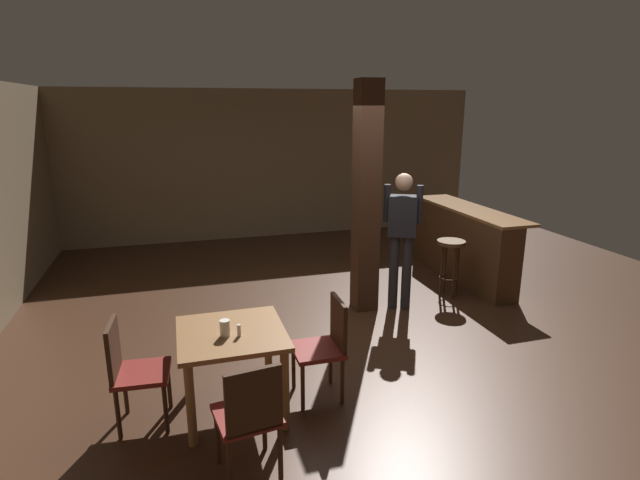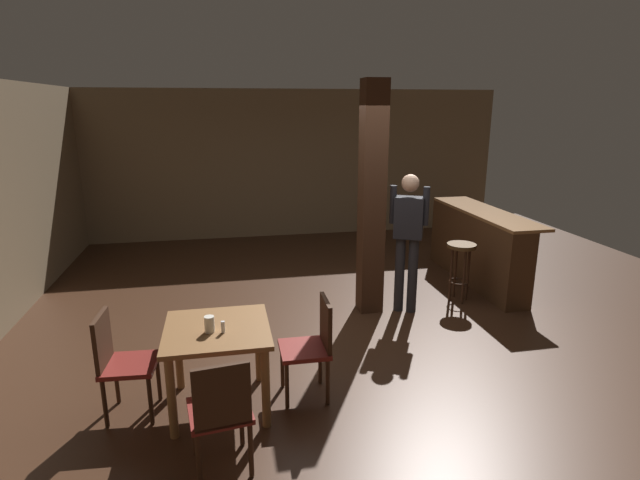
{
  "view_description": "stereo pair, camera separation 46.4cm",
  "coord_description": "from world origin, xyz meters",
  "px_view_note": "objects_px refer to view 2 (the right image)",
  "views": [
    {
      "loc": [
        -1.93,
        -5.02,
        2.5
      ],
      "look_at": [
        -0.46,
        -0.02,
        1.09
      ],
      "focal_mm": 28.0,
      "sensor_mm": 36.0,
      "label": 1
    },
    {
      "loc": [
        -1.48,
        -5.13,
        2.5
      ],
      "look_at": [
        -0.46,
        -0.02,
        1.09
      ],
      "focal_mm": 28.0,
      "sensor_mm": 36.0,
      "label": 2
    }
  ],
  "objects_px": {
    "chair_east": "(313,343)",
    "bar_stool_near": "(461,258)",
    "napkin_cup": "(209,324)",
    "salt_shaker": "(223,327)",
    "standing_person": "(408,234)",
    "chair_west": "(120,359)",
    "bar_counter": "(477,246)",
    "dining_table": "(218,342)",
    "chair_south": "(221,410)"
  },
  "relations": [
    {
      "from": "salt_shaker",
      "to": "bar_counter",
      "type": "xyz_separation_m",
      "value": [
        3.62,
        2.58,
        -0.24
      ]
    },
    {
      "from": "chair_east",
      "to": "chair_south",
      "type": "xyz_separation_m",
      "value": [
        -0.79,
        -0.85,
        0.0
      ]
    },
    {
      "from": "chair_east",
      "to": "bar_counter",
      "type": "bearing_deg",
      "value": 40.71
    },
    {
      "from": "dining_table",
      "to": "chair_east",
      "type": "height_order",
      "value": "chair_east"
    },
    {
      "from": "chair_east",
      "to": "chair_west",
      "type": "height_order",
      "value": "same"
    },
    {
      "from": "bar_counter",
      "to": "bar_stool_near",
      "type": "bearing_deg",
      "value": -131.69
    },
    {
      "from": "chair_west",
      "to": "napkin_cup",
      "type": "xyz_separation_m",
      "value": [
        0.73,
        -0.11,
        0.29
      ]
    },
    {
      "from": "salt_shaker",
      "to": "bar_stool_near",
      "type": "xyz_separation_m",
      "value": [
        3.04,
        1.94,
        -0.19
      ]
    },
    {
      "from": "salt_shaker",
      "to": "standing_person",
      "type": "distance_m",
      "value": 2.84
    },
    {
      "from": "napkin_cup",
      "to": "bar_stool_near",
      "type": "distance_m",
      "value": 3.68
    },
    {
      "from": "napkin_cup",
      "to": "dining_table",
      "type": "bearing_deg",
      "value": 53.03
    },
    {
      "from": "standing_person",
      "to": "bar_stool_near",
      "type": "relative_size",
      "value": 2.21
    },
    {
      "from": "chair_west",
      "to": "salt_shaker",
      "type": "relative_size",
      "value": 9.06
    },
    {
      "from": "chair_east",
      "to": "standing_person",
      "type": "bearing_deg",
      "value": 47.9
    },
    {
      "from": "dining_table",
      "to": "chair_east",
      "type": "bearing_deg",
      "value": 0.83
    },
    {
      "from": "chair_south",
      "to": "salt_shaker",
      "type": "distance_m",
      "value": 0.78
    },
    {
      "from": "dining_table",
      "to": "bar_stool_near",
      "type": "distance_m",
      "value": 3.59
    },
    {
      "from": "chair_south",
      "to": "salt_shaker",
      "type": "height_order",
      "value": "chair_south"
    },
    {
      "from": "standing_person",
      "to": "bar_counter",
      "type": "height_order",
      "value": "standing_person"
    },
    {
      "from": "dining_table",
      "to": "chair_south",
      "type": "height_order",
      "value": "chair_south"
    },
    {
      "from": "dining_table",
      "to": "bar_stool_near",
      "type": "relative_size",
      "value": 1.1
    },
    {
      "from": "dining_table",
      "to": "salt_shaker",
      "type": "xyz_separation_m",
      "value": [
        0.05,
        -0.11,
        0.18
      ]
    },
    {
      "from": "chair_west",
      "to": "bar_counter",
      "type": "bearing_deg",
      "value": 28.73
    },
    {
      "from": "dining_table",
      "to": "chair_south",
      "type": "bearing_deg",
      "value": -88.96
    },
    {
      "from": "napkin_cup",
      "to": "salt_shaker",
      "type": "xyz_separation_m",
      "value": [
        0.11,
        -0.03,
        -0.02
      ]
    },
    {
      "from": "chair_east",
      "to": "bar_stool_near",
      "type": "relative_size",
      "value": 1.14
    },
    {
      "from": "dining_table",
      "to": "chair_east",
      "type": "relative_size",
      "value": 0.96
    },
    {
      "from": "chair_west",
      "to": "bar_stool_near",
      "type": "height_order",
      "value": "chair_west"
    },
    {
      "from": "chair_west",
      "to": "napkin_cup",
      "type": "distance_m",
      "value": 0.8
    },
    {
      "from": "salt_shaker",
      "to": "napkin_cup",
      "type": "bearing_deg",
      "value": 162.21
    },
    {
      "from": "chair_west",
      "to": "standing_person",
      "type": "relative_size",
      "value": 0.52
    },
    {
      "from": "chair_south",
      "to": "salt_shaker",
      "type": "xyz_separation_m",
      "value": [
        0.04,
        0.73,
        0.27
      ]
    },
    {
      "from": "standing_person",
      "to": "chair_west",
      "type": "bearing_deg",
      "value": -152.29
    },
    {
      "from": "chair_south",
      "to": "standing_person",
      "type": "bearing_deg",
      "value": 47.6
    },
    {
      "from": "napkin_cup",
      "to": "salt_shaker",
      "type": "distance_m",
      "value": 0.11
    },
    {
      "from": "dining_table",
      "to": "napkin_cup",
      "type": "relative_size",
      "value": 6.38
    },
    {
      "from": "dining_table",
      "to": "napkin_cup",
      "type": "xyz_separation_m",
      "value": [
        -0.06,
        -0.07,
        0.2
      ]
    },
    {
      "from": "chair_east",
      "to": "napkin_cup",
      "type": "height_order",
      "value": "chair_east"
    },
    {
      "from": "chair_east",
      "to": "salt_shaker",
      "type": "bearing_deg",
      "value": -171.04
    },
    {
      "from": "bar_counter",
      "to": "chair_east",
      "type": "bearing_deg",
      "value": -139.29
    },
    {
      "from": "dining_table",
      "to": "bar_counter",
      "type": "bearing_deg",
      "value": 34.01
    },
    {
      "from": "chair_south",
      "to": "napkin_cup",
      "type": "xyz_separation_m",
      "value": [
        -0.07,
        0.76,
        0.29
      ]
    },
    {
      "from": "chair_east",
      "to": "bar_counter",
      "type": "relative_size",
      "value": 0.39
    },
    {
      "from": "chair_east",
      "to": "dining_table",
      "type": "bearing_deg",
      "value": -179.17
    },
    {
      "from": "napkin_cup",
      "to": "bar_stool_near",
      "type": "relative_size",
      "value": 0.17
    },
    {
      "from": "bar_counter",
      "to": "dining_table",
      "type": "bearing_deg",
      "value": -145.99
    },
    {
      "from": "chair_east",
      "to": "bar_counter",
      "type": "height_order",
      "value": "bar_counter"
    },
    {
      "from": "standing_person",
      "to": "chair_south",
      "type": "bearing_deg",
      "value": -132.4
    },
    {
      "from": "napkin_cup",
      "to": "bar_stool_near",
      "type": "bearing_deg",
      "value": 31.13
    },
    {
      "from": "salt_shaker",
      "to": "bar_counter",
      "type": "relative_size",
      "value": 0.04
    }
  ]
}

